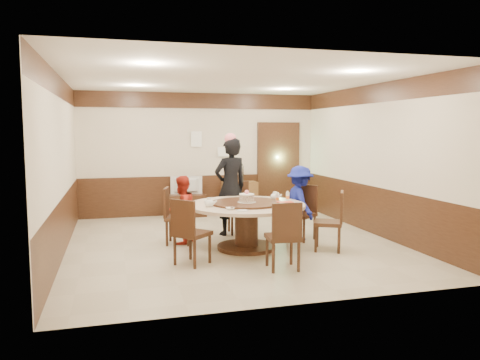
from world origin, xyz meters
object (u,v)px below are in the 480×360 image
object	(u,v)px
shrimp_platter	(285,204)
side_cabinet	(240,198)
person_blue	(300,203)
thermos	(241,174)
person_red	(182,210)
birthday_cake	(247,198)
banquet_table	(246,217)
person_standing	(231,187)
tv_stand	(187,205)
television	(187,185)

from	to	relation	value
shrimp_platter	side_cabinet	bearing A→B (deg)	86.62
person_blue	thermos	size ratio (longest dim) A/B	3.47
person_red	birthday_cake	distance (m)	1.21
side_cabinet	banquet_table	bearing A→B (deg)	-103.20
person_standing	thermos	size ratio (longest dim) A/B	4.75
person_blue	birthday_cake	xyz separation A→B (m)	(-1.12, -0.47, 0.19)
person_blue	banquet_table	bearing A→B (deg)	109.36
shrimp_platter	side_cabinet	world-z (taller)	shrimp_platter
shrimp_platter	tv_stand	xyz separation A→B (m)	(-1.04, 3.54, -0.53)
tv_stand	person_blue	bearing A→B (deg)	-59.65
person_standing	shrimp_platter	size ratio (longest dim) A/B	6.02
person_blue	television	xyz separation A→B (m)	(-1.62, 2.76, 0.05)
person_red	television	bearing A→B (deg)	-142.82
television	banquet_table	bearing A→B (deg)	104.45
tv_stand	side_cabinet	distance (m)	1.26
person_blue	side_cabinet	xyz separation A→B (m)	(-0.36, 2.79, -0.28)
banquet_table	person_standing	bearing A→B (deg)	89.46
person_red	side_cabinet	bearing A→B (deg)	-166.05
person_blue	person_standing	bearing A→B (deg)	56.79
person_red	side_cabinet	xyz separation A→B (m)	(1.73, 2.59, -0.21)
birthday_cake	television	xyz separation A→B (m)	(-0.49, 3.23, -0.14)
thermos	shrimp_platter	bearing A→B (deg)	-93.81
tv_stand	television	bearing A→B (deg)	180.00
person_blue	side_cabinet	size ratio (longest dim) A/B	1.65
shrimp_platter	tv_stand	bearing A→B (deg)	106.39
tv_stand	thermos	xyz separation A→B (m)	(1.28, 0.03, 0.69)
banquet_table	person_standing	xyz separation A→B (m)	(0.01, 1.11, 0.37)
television	thermos	world-z (taller)	thermos
banquet_table	person_blue	xyz separation A→B (m)	(1.12, 0.44, 0.13)
birthday_cake	tv_stand	xyz separation A→B (m)	(-0.49, 3.23, -0.60)
person_red	person_blue	bearing A→B (deg)	132.08
person_red	person_standing	bearing A→B (deg)	163.36
banquet_table	tv_stand	xyz separation A→B (m)	(-0.50, 3.20, -0.28)
birthday_cake	tv_stand	world-z (taller)	birthday_cake
person_standing	birthday_cake	xyz separation A→B (m)	(-0.01, -1.14, -0.05)
person_standing	side_cabinet	xyz separation A→B (m)	(0.75, 2.11, -0.53)
banquet_table	shrimp_platter	bearing A→B (deg)	-32.31
banquet_table	shrimp_platter	world-z (taller)	shrimp_platter
banquet_table	shrimp_platter	distance (m)	0.69
shrimp_platter	tv_stand	size ratio (longest dim) A/B	0.35
television	tv_stand	bearing A→B (deg)	-174.37
person_blue	shrimp_platter	bearing A→B (deg)	141.75
person_standing	tv_stand	xyz separation A→B (m)	(-0.51, 2.08, -0.65)
person_red	thermos	bearing A→B (deg)	-166.45
television	side_cabinet	world-z (taller)	television
tv_stand	television	distance (m)	0.46
birthday_cake	tv_stand	size ratio (longest dim) A/B	0.35
side_cabinet	person_blue	bearing A→B (deg)	-82.57
person_standing	person_red	world-z (taller)	person_standing
banquet_table	birthday_cake	xyz separation A→B (m)	(-0.00, -0.03, 0.32)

